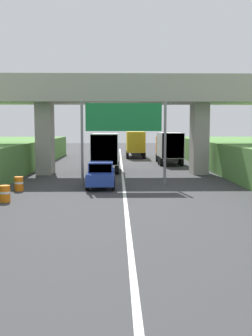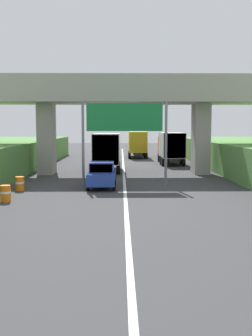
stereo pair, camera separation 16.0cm
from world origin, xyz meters
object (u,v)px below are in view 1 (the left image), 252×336
object	(u,v)px
overhead_highway_sign	(124,123)
construction_barrel_5	(19,184)
truck_yellow	(135,143)
construction_barrel_4	(5,194)
truck_orange	(169,146)
car_white	(108,151)
truck_black	(105,150)
car_blue	(101,175)

from	to	relation	value
overhead_highway_sign	construction_barrel_5	xyz separation A→B (m)	(-6.66, -2.34, -3.82)
truck_yellow	construction_barrel_4	bearing A→B (deg)	-104.90
overhead_highway_sign	truck_orange	bearing A→B (deg)	72.01
car_white	construction_barrel_4	world-z (taller)	car_white
car_white	construction_barrel_5	distance (m)	28.92
truck_yellow	truck_black	xyz separation A→B (m)	(-3.45, -16.61, 0.00)
overhead_highway_sign	construction_barrel_5	distance (m)	8.02
car_white	construction_barrel_4	distance (m)	32.61
truck_yellow	car_white	bearing A→B (deg)	169.12
truck_yellow	truck_black	distance (m)	16.96
car_white	overhead_highway_sign	bearing A→B (deg)	-86.11
construction_barrel_5	truck_yellow	bearing A→B (deg)	72.86
truck_yellow	car_white	size ratio (longest dim) A/B	1.78
car_blue	truck_black	bearing A→B (deg)	90.08
truck_orange	truck_yellow	bearing A→B (deg)	108.82
overhead_highway_sign	truck_black	bearing A→B (deg)	99.83
truck_yellow	construction_barrel_5	xyz separation A→B (m)	(-8.57, -27.80, -1.47)
truck_black	truck_orange	bearing A→B (deg)	46.52
overhead_highway_sign	truck_yellow	xyz separation A→B (m)	(1.92, 25.45, -2.34)
truck_black	car_white	size ratio (longest dim) A/B	1.78
truck_yellow	truck_orange	size ratio (longest dim) A/B	1.00
overhead_highway_sign	construction_barrel_4	world-z (taller)	overhead_highway_sign
truck_black	car_blue	bearing A→B (deg)	-89.92
overhead_highway_sign	truck_orange	distance (m)	16.89
truck_orange	car_white	world-z (taller)	truck_orange
truck_orange	car_white	xyz separation A→B (m)	(-6.95, 10.25, -1.08)
construction_barrel_5	construction_barrel_4	bearing A→B (deg)	-87.31
construction_barrel_5	truck_black	bearing A→B (deg)	65.40
truck_orange	construction_barrel_5	size ratio (longest dim) A/B	8.11
truck_black	construction_barrel_4	size ratio (longest dim) A/B	8.11
overhead_highway_sign	truck_yellow	size ratio (longest dim) A/B	0.81
overhead_highway_sign	truck_yellow	bearing A→B (deg)	85.69
overhead_highway_sign	car_blue	world-z (taller)	overhead_highway_sign
truck_orange	car_blue	xyz separation A→B (m)	(-6.69, -17.02, -1.08)
overhead_highway_sign	construction_barrel_5	size ratio (longest dim) A/B	6.53
construction_barrel_4	construction_barrel_5	world-z (taller)	same
truck_orange	car_blue	world-z (taller)	truck_orange
car_blue	construction_barrel_5	distance (m)	5.30
overhead_highway_sign	construction_barrel_4	bearing A→B (deg)	-136.71
truck_orange	truck_black	distance (m)	9.74
truck_black	car_white	xyz separation A→B (m)	(-0.24, 17.32, -1.08)
car_blue	truck_yellow	bearing A→B (deg)	82.63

